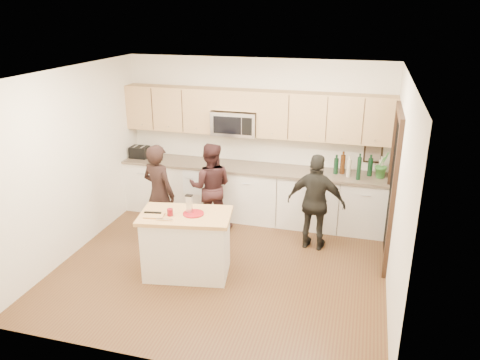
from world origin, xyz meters
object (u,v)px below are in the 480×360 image
(woman_left, at_px, (159,194))
(island, at_px, (187,244))
(toaster, at_px, (140,152))
(woman_right, at_px, (316,203))
(woman_center, at_px, (211,187))

(woman_left, bearing_deg, island, 150.06)
(island, bearing_deg, woman_left, 122.71)
(toaster, xyz_separation_m, woman_right, (3.24, -0.77, -0.30))
(toaster, bearing_deg, woman_right, -13.36)
(woman_center, bearing_deg, woman_left, 33.01)
(island, distance_m, woman_left, 1.19)
(woman_right, bearing_deg, island, 43.69)
(woman_center, bearing_deg, island, 84.76)
(island, relative_size, woman_left, 0.83)
(woman_left, xyz_separation_m, woman_center, (0.63, 0.60, -0.05))
(island, bearing_deg, woman_right, 27.72)
(toaster, distance_m, woman_center, 1.63)
(woman_left, height_order, woman_right, woman_left)
(island, xyz_separation_m, toaster, (-1.65, 1.98, 0.59))
(woman_center, distance_m, woman_right, 1.74)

